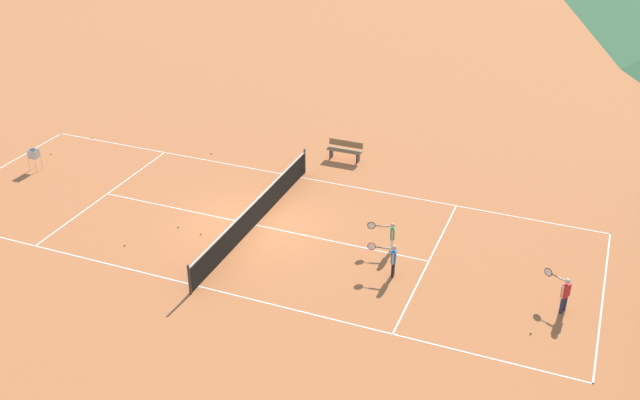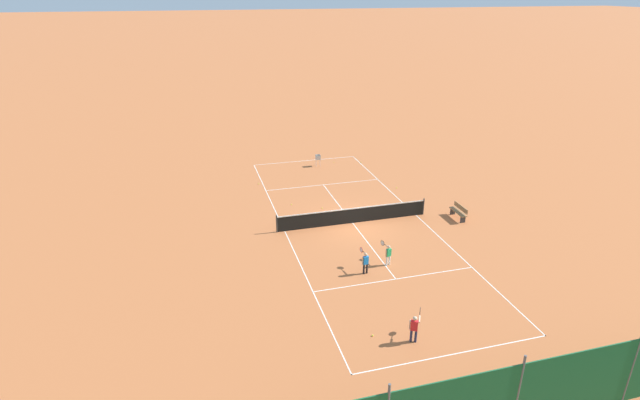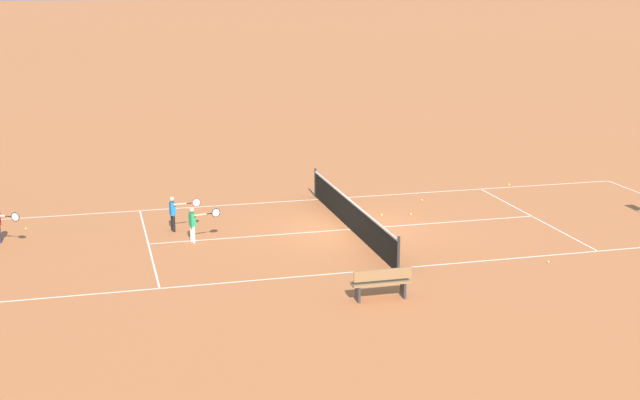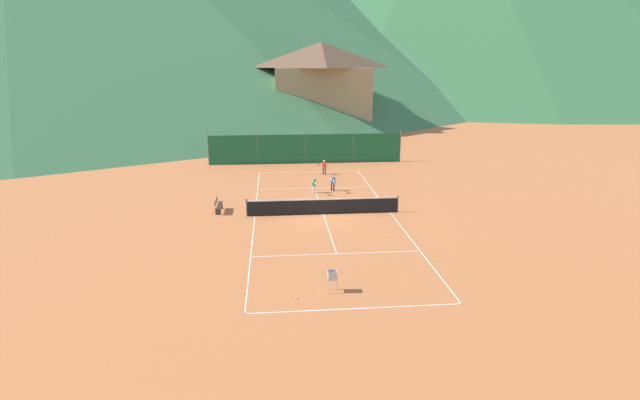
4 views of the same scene
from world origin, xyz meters
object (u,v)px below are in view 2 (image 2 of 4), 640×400
tennis_ball_alley_right (334,162)px  tennis_ball_far_corner (373,336)px  player_far_baseline (365,261)px  tennis_ball_alley_left (325,215)px  tennis_ball_service_box (292,204)px  tennis_ball_by_net_right (361,162)px  tennis_net (353,215)px  player_near_baseline (388,253)px  tennis_ball_mid_court (397,188)px  player_near_service (415,326)px  tennis_ball_near_corner (322,208)px  ball_hopper (318,158)px  courtside_bench (459,212)px  tennis_ball_by_net_left (258,184)px

tennis_ball_alley_right → tennis_ball_far_corner: size_ratio=1.00×
player_far_baseline → tennis_ball_alley_left: 6.99m
tennis_ball_service_box → tennis_ball_by_net_right: (-7.15, -6.72, 0.00)m
tennis_net → player_near_baseline: 5.01m
tennis_ball_by_net_right → tennis_ball_mid_court: 5.87m
player_near_baseline → tennis_ball_far_corner: 5.80m
player_near_service → tennis_ball_near_corner: 13.27m
player_near_baseline → tennis_ball_far_corner: (2.74, 5.08, -0.61)m
player_near_baseline → tennis_ball_alley_left: player_near_baseline is taller
tennis_ball_near_corner → tennis_ball_service_box: bearing=-31.5°
tennis_ball_mid_court → tennis_ball_service_box: bearing=6.5°
tennis_ball_by_net_right → player_near_baseline: bearing=75.0°
tennis_ball_alley_left → ball_hopper: size_ratio=0.07×
player_far_baseline → courtside_bench: size_ratio=0.76×
player_near_baseline → tennis_ball_by_net_right: 15.84m
tennis_ball_by_net_right → tennis_net: bearing=67.6°
player_near_baseline → tennis_ball_mid_court: player_near_baseline is taller
tennis_ball_service_box → tennis_ball_far_corner: bearing=91.4°
player_far_baseline → ball_hopper: 15.98m
tennis_ball_by_net_left → courtside_bench: courtside_bench is taller
tennis_ball_by_net_right → ball_hopper: 3.59m
player_near_baseline → tennis_ball_alley_right: bearing=-97.2°
tennis_ball_by_net_left → tennis_ball_alley_right: bearing=-154.5°
courtside_bench → ball_hopper: bearing=-63.8°
tennis_ball_service_box → tennis_ball_by_net_left: size_ratio=1.00×
tennis_ball_alley_right → tennis_ball_near_corner: same height
tennis_ball_by_net_right → tennis_ball_alley_right: bearing=-15.1°
player_near_baseline → courtside_bench: 7.34m
player_near_baseline → tennis_ball_by_net_left: bearing=-70.4°
player_near_baseline → player_near_service: player_near_service is taller
tennis_ball_alley_right → tennis_ball_by_net_left: bearing=25.5°
player_near_service → courtside_bench: size_ratio=0.79×
player_far_baseline → tennis_ball_by_net_right: bearing=-109.1°
player_far_baseline → tennis_ball_alley_left: (0.07, -6.96, -0.63)m
tennis_ball_by_net_right → tennis_ball_mid_court: (-0.50, 5.85, 0.00)m
tennis_ball_service_box → tennis_ball_by_net_right: same height
tennis_ball_alley_left → tennis_ball_by_net_right: bearing=-122.2°
tennis_ball_service_box → tennis_net: bearing=129.4°
tennis_ball_near_corner → player_near_service: bearing=90.1°
tennis_ball_alley_left → tennis_ball_alley_right: 9.97m
player_near_baseline → tennis_ball_service_box: player_near_baseline is taller
tennis_ball_alley_right → tennis_ball_near_corner: 8.99m
player_near_service → tennis_ball_by_net_right: 21.73m
tennis_ball_near_corner → courtside_bench: bearing=154.5°
tennis_ball_mid_court → tennis_ball_far_corner: 16.26m
tennis_net → tennis_ball_alley_left: 2.04m
player_far_baseline → tennis_ball_by_net_left: player_far_baseline is taller
player_far_baseline → tennis_ball_far_corner: bearing=73.6°
tennis_ball_alley_left → tennis_ball_service_box: same height
tennis_ball_far_corner → tennis_ball_near_corner: size_ratio=1.00×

